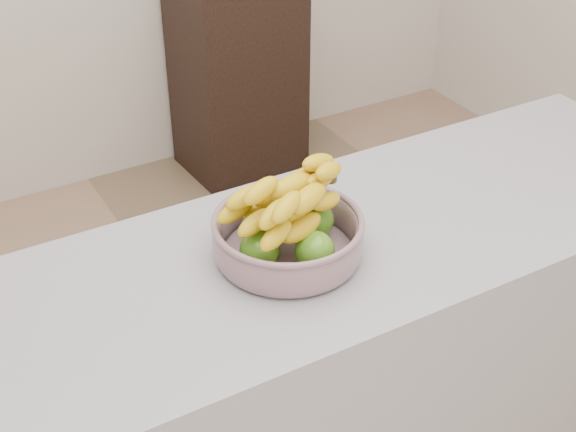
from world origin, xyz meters
TOP-DOWN VIEW (x-y plane):
  - counter at (0.00, -0.03)m, footprint 2.00×0.60m
  - cabinet at (0.68, 1.78)m, footprint 0.53×0.43m
  - fruit_bowl at (-0.09, -0.03)m, footprint 0.32×0.32m

SIDE VIEW (x-z plane):
  - counter at x=0.00m, z-range 0.00..0.90m
  - cabinet at x=0.68m, z-range 0.00..0.91m
  - fruit_bowl at x=-0.09m, z-range 0.87..1.06m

